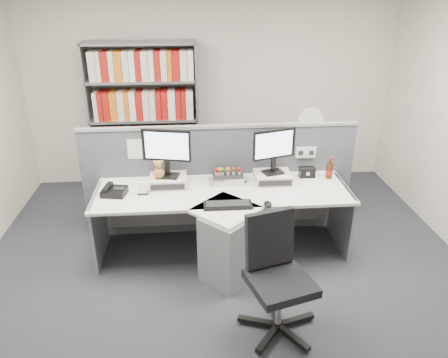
{
  "coord_description": "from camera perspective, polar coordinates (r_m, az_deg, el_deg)",
  "views": [
    {
      "loc": [
        -0.31,
        -3.1,
        2.64
      ],
      "look_at": [
        0.0,
        0.65,
        0.92
      ],
      "focal_mm": 34.37,
      "sensor_mm": 36.0,
      "label": 1
    }
  ],
  "objects": [
    {
      "name": "ground",
      "position": [
        4.08,
        0.78,
        -15.72
      ],
      "size": [
        5.5,
        5.5,
        0.0
      ],
      "primitive_type": "plane",
      "color": "#32343B",
      "rests_on": "ground"
    },
    {
      "name": "room_shell",
      "position": [
        3.23,
        0.97,
        9.34
      ],
      "size": [
        5.04,
        5.54,
        2.72
      ],
      "color": "beige",
      "rests_on": "ground"
    },
    {
      "name": "partition",
      "position": [
        4.79,
        -0.54,
        0.01
      ],
      "size": [
        3.0,
        0.08,
        1.27
      ],
      "color": "#4F5159",
      "rests_on": "ground"
    },
    {
      "name": "desk",
      "position": [
        4.3,
        0.06,
        -5.94
      ],
      "size": [
        2.6,
        1.2,
        0.72
      ],
      "color": "white",
      "rests_on": "ground"
    },
    {
      "name": "monitor_riser_left",
      "position": [
        4.49,
        -7.42,
        -0.26
      ],
      "size": [
        0.38,
        0.31,
        0.1
      ],
      "color": "beige",
      "rests_on": "desk"
    },
    {
      "name": "monitor_riser_right",
      "position": [
        4.57,
        6.5,
        0.22
      ],
      "size": [
        0.38,
        0.31,
        0.1
      ],
      "color": "beige",
      "rests_on": "desk"
    },
    {
      "name": "monitor_left",
      "position": [
        4.36,
        -7.66,
        3.96
      ],
      "size": [
        0.49,
        0.2,
        0.51
      ],
      "color": "black",
      "rests_on": "monitor_riser_left"
    },
    {
      "name": "monitor_right",
      "position": [
        4.44,
        6.69,
        4.17
      ],
      "size": [
        0.46,
        0.2,
        0.48
      ],
      "color": "black",
      "rests_on": "monitor_riser_right"
    },
    {
      "name": "desktop_pc",
      "position": [
        4.55,
        0.52,
        0.19
      ],
      "size": [
        0.31,
        0.28,
        0.08
      ],
      "color": "black",
      "rests_on": "desk"
    },
    {
      "name": "figurines",
      "position": [
        4.5,
        0.35,
        1.18
      ],
      "size": [
        0.29,
        0.05,
        0.09
      ],
      "color": "beige",
      "rests_on": "desktop_pc"
    },
    {
      "name": "keyboard",
      "position": [
        4.05,
        0.51,
        -3.46
      ],
      "size": [
        0.46,
        0.18,
        0.03
      ],
      "color": "black",
      "rests_on": "desk"
    },
    {
      "name": "mouse",
      "position": [
        4.07,
        5.85,
        -3.34
      ],
      "size": [
        0.08,
        0.12,
        0.05
      ],
      "primitive_type": "ellipsoid",
      "color": "black",
      "rests_on": "desk"
    },
    {
      "name": "desk_phone",
      "position": [
        4.41,
        -14.45,
        -1.57
      ],
      "size": [
        0.26,
        0.25,
        0.1
      ],
      "color": "black",
      "rests_on": "desk"
    },
    {
      "name": "desk_calendar",
      "position": [
        4.35,
        -10.76,
        -1.32
      ],
      "size": [
        0.11,
        0.08,
        0.13
      ],
      "color": "black",
      "rests_on": "desk"
    },
    {
      "name": "plush_toy",
      "position": [
        4.41,
        -8.68,
        1.11
      ],
      "size": [
        0.11,
        0.11,
        0.2
      ],
      "color": "#AD7139",
      "rests_on": "monitor_riser_left"
    },
    {
      "name": "speaker",
      "position": [
        4.74,
        10.97,
        0.91
      ],
      "size": [
        0.17,
        0.09,
        0.11
      ],
      "primitive_type": "cube",
      "color": "black",
      "rests_on": "desk"
    },
    {
      "name": "cola_bottle",
      "position": [
        4.74,
        13.84,
        1.12
      ],
      "size": [
        0.07,
        0.07,
        0.24
      ],
      "color": "#3F190A",
      "rests_on": "desk"
    },
    {
      "name": "shelving_unit",
      "position": [
        5.82,
        -10.44,
        7.52
      ],
      "size": [
        1.41,
        0.4,
        2.0
      ],
      "color": "gray",
      "rests_on": "ground"
    },
    {
      "name": "filing_cabinet",
      "position": [
        5.79,
        10.81,
        0.78
      ],
      "size": [
        0.45,
        0.61,
        0.7
      ],
      "color": "gray",
      "rests_on": "ground"
    },
    {
      "name": "desk_fan",
      "position": [
        5.55,
        11.37,
        7.3
      ],
      "size": [
        0.32,
        0.19,
        0.54
      ],
      "color": "white",
      "rests_on": "filing_cabinet"
    },
    {
      "name": "office_chair",
      "position": [
        3.54,
        6.94,
        -12.21
      ],
      "size": [
        0.66,
        0.63,
        0.99
      ],
      "color": "silver",
      "rests_on": "ground"
    }
  ]
}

